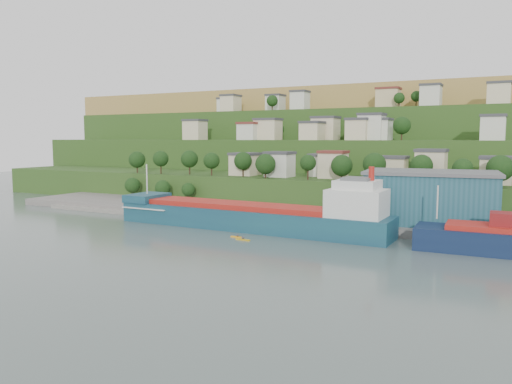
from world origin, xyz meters
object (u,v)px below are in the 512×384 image
Objects in this scene: warehouse at (430,197)px; kayak_orange at (237,237)px; caravan at (138,202)px; cargo_ship_near at (256,218)px.

warehouse is 48.49m from kayak_orange.
caravan is 56.53m from kayak_orange.
cargo_ship_near reaches higher than warehouse.
kayak_orange is at bearing -85.36° from cargo_ship_near.
warehouse is at bearing -15.93° from caravan.
cargo_ship_near reaches higher than caravan.
caravan is at bearing 157.46° from kayak_orange.
cargo_ship_near reaches higher than kayak_orange.
warehouse is (38.49, 18.45, 5.47)m from cargo_ship_near.
cargo_ship_near is 51.94m from caravan.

